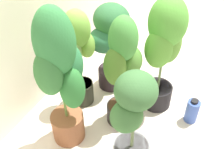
# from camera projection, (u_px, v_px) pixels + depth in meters

# --- Properties ---
(ground_plane) EXTENTS (8.00, 8.00, 0.00)m
(ground_plane) POSITION_uv_depth(u_px,v_px,m) (137.00, 123.00, 2.01)
(ground_plane) COLOR silver
(ground_plane) RESTS_ON ground
(potted_plant_back_left) EXTENTS (0.38, 0.34, 1.04)m
(potted_plant_back_left) POSITION_uv_depth(u_px,v_px,m) (62.00, 76.00, 1.56)
(potted_plant_back_left) COLOR brown
(potted_plant_back_left) RESTS_ON ground
(potted_plant_center) EXTENTS (0.37, 0.29, 0.90)m
(potted_plant_center) POSITION_uv_depth(u_px,v_px,m) (122.00, 69.00, 1.73)
(potted_plant_center) COLOR #292525
(potted_plant_center) RESTS_ON ground
(potted_plant_front_right) EXTENTS (0.42, 0.35, 0.95)m
(potted_plant_front_right) POSITION_uv_depth(u_px,v_px,m) (164.00, 46.00, 1.83)
(potted_plant_front_right) COLOR black
(potted_plant_front_right) RESTS_ON ground
(potted_plant_front_left) EXTENTS (0.36, 0.33, 0.77)m
(potted_plant_front_left) POSITION_uv_depth(u_px,v_px,m) (132.00, 122.00, 1.47)
(potted_plant_front_left) COLOR slate
(potted_plant_front_left) RESTS_ON ground
(potted_plant_back_center) EXTENTS (0.32, 0.28, 0.85)m
(potted_plant_back_center) POSITION_uv_depth(u_px,v_px,m) (78.00, 53.00, 1.90)
(potted_plant_back_center) COLOR #292B1E
(potted_plant_back_center) RESTS_ON ground
(potted_plant_back_right) EXTENTS (0.46, 0.41, 0.79)m
(potted_plant_back_right) POSITION_uv_depth(u_px,v_px,m) (110.00, 41.00, 2.06)
(potted_plant_back_right) COLOR black
(potted_plant_back_right) RESTS_ON ground
(nutrient_bottle) EXTENTS (0.10, 0.10, 0.22)m
(nutrient_bottle) POSITION_uv_depth(u_px,v_px,m) (192.00, 111.00, 1.98)
(nutrient_bottle) COLOR #3D5BB6
(nutrient_bottle) RESTS_ON ground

